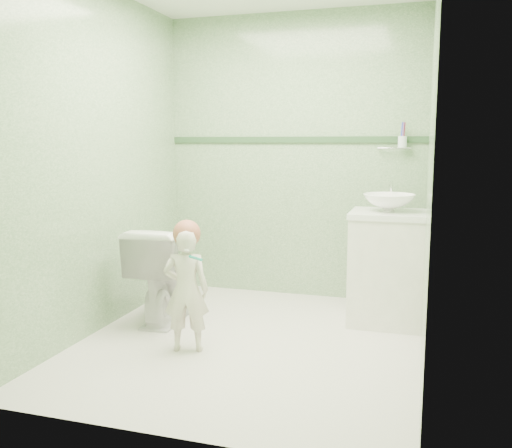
% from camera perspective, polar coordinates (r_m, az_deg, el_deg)
% --- Properties ---
extents(ground, '(2.50, 2.50, 0.00)m').
position_cam_1_polar(ground, '(3.76, -0.68, -12.17)').
color(ground, silver).
rests_on(ground, ground).
extents(room_shell, '(2.50, 2.54, 2.40)m').
position_cam_1_polar(room_shell, '(3.52, -0.71, 6.43)').
color(room_shell, gray).
rests_on(room_shell, ground).
extents(trim_stripe, '(2.20, 0.02, 0.05)m').
position_cam_1_polar(trim_stripe, '(4.71, 3.89, 8.75)').
color(trim_stripe, '#2E4F2E').
rests_on(trim_stripe, room_shell).
extents(vanity, '(0.52, 0.50, 0.80)m').
position_cam_1_polar(vanity, '(4.16, 13.43, -4.61)').
color(vanity, silver).
rests_on(vanity, ground).
extents(counter, '(0.54, 0.52, 0.04)m').
position_cam_1_polar(counter, '(4.09, 13.62, 1.00)').
color(counter, white).
rests_on(counter, vanity).
extents(basin, '(0.37, 0.37, 0.13)m').
position_cam_1_polar(basin, '(4.08, 13.66, 2.17)').
color(basin, white).
rests_on(basin, counter).
extents(faucet, '(0.03, 0.13, 0.18)m').
position_cam_1_polar(faucet, '(4.26, 13.85, 3.49)').
color(faucet, silver).
rests_on(faucet, counter).
extents(cup_holder, '(0.26, 0.07, 0.21)m').
position_cam_1_polar(cup_holder, '(4.54, 14.89, 8.28)').
color(cup_holder, silver).
rests_on(cup_holder, room_shell).
extents(toilet, '(0.43, 0.72, 0.71)m').
position_cam_1_polar(toilet, '(4.16, -9.33, -5.09)').
color(toilet, white).
rests_on(toilet, ground).
extents(toddler, '(0.33, 0.26, 0.79)m').
position_cam_1_polar(toddler, '(3.53, -7.27, -6.85)').
color(toddler, beige).
rests_on(toddler, ground).
extents(hair_cap, '(0.18, 0.18, 0.18)m').
position_cam_1_polar(hair_cap, '(3.48, -7.21, -1.00)').
color(hair_cap, '#A65C44').
rests_on(hair_cap, toddler).
extents(teal_toothbrush, '(0.10, 0.14, 0.08)m').
position_cam_1_polar(teal_toothbrush, '(3.35, -6.38, -3.46)').
color(teal_toothbrush, teal).
rests_on(teal_toothbrush, toddler).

